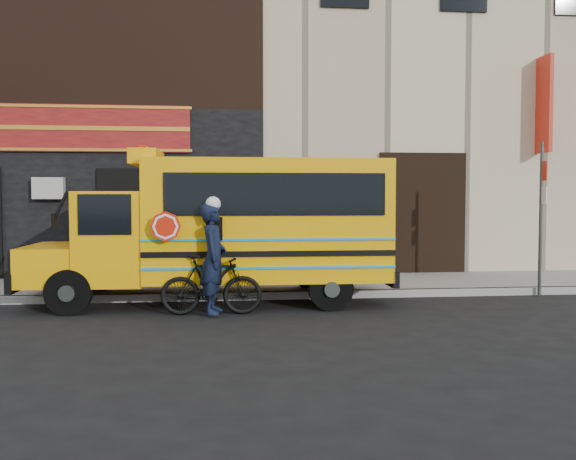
# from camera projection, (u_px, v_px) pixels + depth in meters

# --- Properties ---
(ground) EXTENTS (120.00, 120.00, 0.00)m
(ground) POSITION_uv_depth(u_px,v_px,m) (288.00, 325.00, 10.29)
(ground) COLOR black
(ground) RESTS_ON ground
(curb) EXTENTS (40.00, 0.20, 0.15)m
(curb) POSITION_uv_depth(u_px,v_px,m) (274.00, 295.00, 12.86)
(curb) COLOR gray
(curb) RESTS_ON ground
(sidewalk) EXTENTS (40.00, 3.00, 0.15)m
(sidewalk) POSITION_uv_depth(u_px,v_px,m) (268.00, 285.00, 14.35)
(sidewalk) COLOR gray
(sidewalk) RESTS_ON ground
(building) EXTENTS (20.00, 10.70, 12.00)m
(building) POSITION_uv_depth(u_px,v_px,m) (250.00, 68.00, 20.34)
(building) COLOR beige
(building) RESTS_ON sidewalk
(school_bus) EXTENTS (6.93, 2.44, 2.92)m
(school_bus) POSITION_uv_depth(u_px,v_px,m) (231.00, 225.00, 12.28)
(school_bus) COLOR black
(school_bus) RESTS_ON ground
(sign_pole) EXTENTS (0.07, 0.28, 3.18)m
(sign_pole) POSITION_uv_depth(u_px,v_px,m) (541.00, 212.00, 13.18)
(sign_pole) COLOR #363D39
(sign_pole) RESTS_ON ground
(bicycle) EXTENTS (1.77, 0.54, 1.05)m
(bicycle) POSITION_uv_depth(u_px,v_px,m) (211.00, 285.00, 11.11)
(bicycle) COLOR black
(bicycle) RESTS_ON ground
(cyclist) EXTENTS (0.53, 0.74, 1.90)m
(cyclist) POSITION_uv_depth(u_px,v_px,m) (213.00, 261.00, 11.00)
(cyclist) COLOR black
(cyclist) RESTS_ON ground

